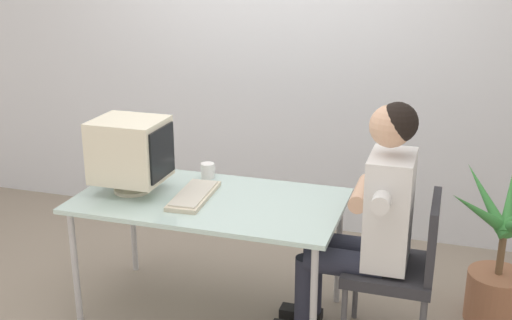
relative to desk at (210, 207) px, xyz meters
The scene contains 9 objects.
ground_plane 0.66m from the desk, ahead, with size 12.00×12.00×0.00m, color gray.
wall_back 1.66m from the desk, 77.91° to the left, with size 8.00×0.10×3.00m, color silver.
desk is the anchor object (origin of this frame).
crt_monitor 0.54m from the desk, behind, with size 0.39×0.33×0.42m.
keyboard 0.11m from the desk, 169.62° to the right, with size 0.20×0.47×0.03m.
office_chair 1.07m from the desk, ahead, with size 0.45×0.45×0.84m.
person_seated 0.88m from the desk, ahead, with size 0.69×0.55×1.32m.
potted_plant 1.64m from the desk, 14.55° to the left, with size 0.66×0.75×0.89m.
desk_mug 0.35m from the desk, 112.92° to the left, with size 0.08×0.09×0.09m.
Camera 1 is at (1.24, -3.07, 2.02)m, focal length 45.32 mm.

